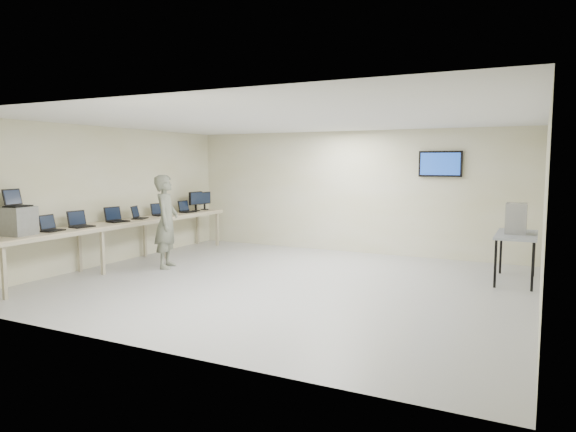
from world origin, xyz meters
The scene contains 15 objects.
room centered at (0.03, 0.06, 1.41)m, with size 8.01×7.01×2.81m.
workbench centered at (-3.59, 0.00, 0.83)m, with size 0.76×6.00×0.90m.
equipment_box centered at (-3.65, -2.31, 1.13)m, with size 0.39×0.45×0.46m, color slate.
laptop_on_box centered at (-3.71, -2.31, 1.44)m, with size 0.35×0.40×0.29m.
laptop_0 centered at (-3.64, -1.73, 0.97)m, with size 0.33×0.38×0.28m.
laptop_1 centered at (-3.62, -1.11, 0.98)m, with size 0.36×0.42×0.30m.
laptop_2 centered at (-3.64, -0.20, 0.98)m, with size 0.38×0.43×0.30m.
laptop_3 centered at (-3.65, 0.44, 0.97)m, with size 0.38×0.41×0.27m.
laptop_4 centered at (-3.66, 1.15, 0.97)m, with size 0.38×0.41×0.27m.
laptop_5 centered at (-3.60, 2.00, 0.97)m, with size 0.31×0.37×0.28m.
monitor_near centered at (-3.60, 2.39, 1.18)m, with size 0.21×0.48×0.47m.
monitor_far centered at (-3.60, 2.75, 1.17)m, with size 0.20×0.45×0.44m.
soldier centered at (-2.66, 0.16, 0.92)m, with size 0.67×0.44×1.84m, color #5D6551.
side_table centered at (3.60, 1.88, 0.78)m, with size 0.66×1.42×0.85m.
storage_bins centered at (3.58, 1.88, 1.12)m, with size 0.34×0.37×0.53m.
Camera 1 is at (3.96, -7.78, 2.09)m, focal length 32.00 mm.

